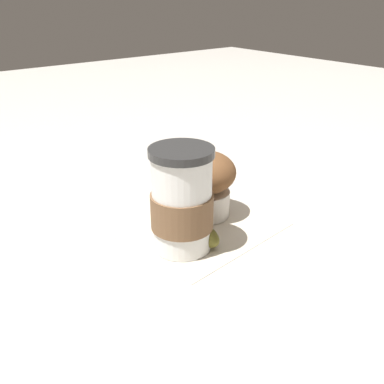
% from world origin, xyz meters
% --- Properties ---
extents(ground_plane, '(3.00, 3.00, 0.00)m').
position_xyz_m(ground_plane, '(0.00, 0.00, 0.00)').
color(ground_plane, beige).
extents(paper_napkin, '(0.23, 0.23, 0.00)m').
position_xyz_m(paper_napkin, '(0.00, 0.00, 0.00)').
color(paper_napkin, beige).
rests_on(paper_napkin, ground_plane).
extents(coffee_cup, '(0.08, 0.08, 0.14)m').
position_xyz_m(coffee_cup, '(-0.04, 0.05, 0.07)').
color(coffee_cup, white).
rests_on(coffee_cup, paper_napkin).
extents(muffin, '(0.09, 0.09, 0.10)m').
position_xyz_m(muffin, '(0.01, -0.03, 0.06)').
color(muffin, white).
rests_on(muffin, paper_napkin).
extents(banana, '(0.16, 0.08, 0.03)m').
position_xyz_m(banana, '(-0.00, 0.02, 0.02)').
color(banana, '#D6CC4C').
rests_on(banana, paper_napkin).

